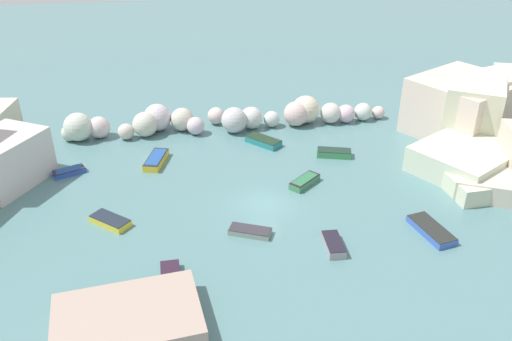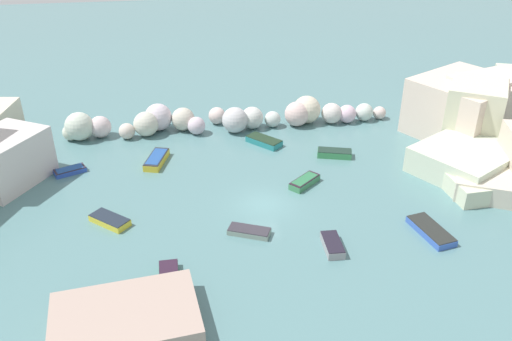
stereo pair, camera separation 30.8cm
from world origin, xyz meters
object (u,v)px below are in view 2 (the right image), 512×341
Objects in this scene: moored_boat_2 at (70,171)px; moored_boat_4 at (305,182)px; moored_boat_3 at (249,231)px; moored_boat_9 at (264,141)px; moored_boat_7 at (169,280)px; moored_boat_0 at (332,245)px; moored_boat_5 at (431,231)px; moored_boat_6 at (110,220)px; stone_dock at (126,321)px; moored_boat_8 at (157,159)px; moored_boat_1 at (334,153)px.

moored_boat_2 is 0.95× the size of moored_boat_4.
moored_boat_9 is at bearing 100.40° from moored_boat_3.
moored_boat_7 is at bearing -86.12° from moored_boat_2.
moored_boat_0 is 7.29m from moored_boat_5.
moored_boat_6 reaches higher than moored_boat_2.
moored_boat_2 is (-18.87, 13.64, -0.06)m from moored_boat_0.
stone_dock is 19.71m from moored_boat_2.
moored_boat_6 is 8.32m from moored_boat_7.
stone_dock is 19.66m from moored_boat_8.
moored_boat_9 is (3.51, 13.98, 0.08)m from moored_boat_3.
moored_boat_8 is 10.14m from moored_boat_9.
moored_boat_0 is at bearing 144.53° from moored_boat_9.
moored_boat_0 is at bearing -59.39° from moored_boat_2.
moored_boat_3 is 1.01× the size of moored_boat_6.
moored_boat_5 is (7.27, 0.53, -0.04)m from moored_boat_0.
moored_boat_5 is 18.36m from moored_boat_9.
moored_boat_3 is (-9.27, -10.48, -0.10)m from moored_boat_1.
stone_dock reaches higher than moored_boat_2.
moored_boat_4 is at bearing 66.55° from moored_boat_1.
moored_boat_1 is 1.03× the size of moored_boat_6.
moored_boat_7 is at bearing 161.58° from moored_boat_6.
stone_dock is 2.87× the size of moored_boat_2.
moored_boat_1 reaches higher than moored_boat_7.
moored_boat_2 is 0.73× the size of moored_boat_8.
moored_boat_5 is at bearing 70.93° from moored_boat_8.
stone_dock reaches higher than moored_boat_9.
moored_boat_3 is (13.61, -11.09, -0.02)m from moored_boat_2.
moored_boat_1 is at bearing 134.29° from moored_boat_7.
moored_boat_8 is (-0.78, 16.12, 0.08)m from moored_boat_7.
moored_boat_7 is (-10.87, -1.79, -0.04)m from moored_boat_0.
moored_boat_8 is at bearing 142.97° from moored_boat_3.
moored_boat_6 is 0.82× the size of moored_boat_8.
moored_boat_4 is at bearing 132.49° from moored_boat_7.
stone_dock is 2.30× the size of moored_boat_7.
moored_boat_6 is 0.90× the size of moored_boat_7.
moored_boat_7 is (2.39, 3.47, -0.40)m from stone_dock.
stone_dock is at bearing -85.21° from moored_boat_5.
moored_boat_4 reaches higher than moored_boat_5.
moored_boat_4 is 10.69m from moored_boat_5.
moored_boat_8 is at bearing 12.29° from moored_boat_1.
moored_boat_7 is at bearing -177.63° from moored_boat_4.
moored_boat_9 reaches higher than moored_boat_4.
moored_boat_6 is at bearing -3.44° from moored_boat_8.
moored_boat_5 is at bearing 167.90° from moored_boat_9.
moored_boat_0 is 0.81× the size of moored_boat_1.
moored_boat_9 is at bearing 119.54° from moored_boat_8.
moored_boat_0 is 0.90× the size of moored_boat_4.
moored_boat_9 is (11.51, 21.78, -0.36)m from stone_dock.
moored_boat_7 is at bearing -93.66° from moored_boat_5.
moored_boat_8 is at bearing 113.20° from moored_boat_4.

